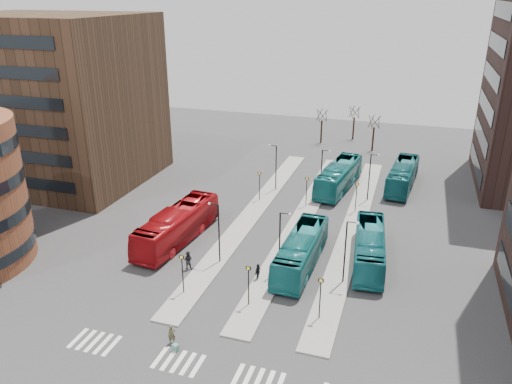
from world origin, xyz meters
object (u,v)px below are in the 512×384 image
(red_bus, at_px, (177,225))
(teal_bus_d, at_px, (403,176))
(commuter_a, at_px, (188,260))
(commuter_c, at_px, (293,270))
(suitcase, at_px, (175,348))
(traveller, at_px, (172,335))
(teal_bus_a, at_px, (301,251))
(teal_bus_c, at_px, (369,247))
(commuter_b, at_px, (258,272))
(teal_bus_b, at_px, (339,176))

(red_bus, xyz_separation_m, teal_bus_d, (21.78, 23.37, -0.14))
(commuter_a, xyz_separation_m, commuter_c, (9.90, 1.59, -0.20))
(suitcase, height_order, traveller, traveller)
(commuter_c, bearing_deg, red_bus, -66.12)
(red_bus, distance_m, teal_bus_d, 31.94)
(teal_bus_a, xyz_separation_m, teal_bus_d, (8.22, 24.47, 0.02))
(teal_bus_c, relative_size, teal_bus_d, 0.97)
(traveller, bearing_deg, teal_bus_d, 33.98)
(suitcase, bearing_deg, commuter_b, 97.21)
(teal_bus_c, distance_m, commuter_b, 11.33)
(teal_bus_a, relative_size, commuter_b, 7.22)
(traveller, xyz_separation_m, commuter_c, (6.41, 11.90, -0.05))
(teal_bus_b, distance_m, traveller, 36.03)
(commuter_a, bearing_deg, commuter_b, 173.62)
(teal_bus_c, xyz_separation_m, commuter_b, (-9.27, -6.47, -0.80))
(teal_bus_b, bearing_deg, teal_bus_a, -82.82)
(commuter_c, bearing_deg, teal_bus_d, -159.71)
(traveller, xyz_separation_m, commuter_b, (3.44, 10.42, 0.05))
(teal_bus_b, height_order, teal_bus_d, teal_bus_b)
(suitcase, bearing_deg, traveller, 153.03)
(teal_bus_c, distance_m, commuter_c, 8.09)
(commuter_c, bearing_deg, suitcase, 13.03)
(suitcase, relative_size, commuter_c, 0.38)
(traveller, relative_size, commuter_a, 0.84)
(teal_bus_a, bearing_deg, red_bus, 176.75)
(red_bus, height_order, commuter_a, red_bus)
(teal_bus_c, distance_m, teal_bus_d, 21.79)
(teal_bus_a, height_order, commuter_a, teal_bus_a)
(suitcase, relative_size, teal_bus_a, 0.05)
(teal_bus_a, distance_m, teal_bus_c, 6.72)
(teal_bus_d, height_order, commuter_a, teal_bus_d)
(red_bus, bearing_deg, commuter_b, -19.45)
(teal_bus_c, xyz_separation_m, traveller, (-12.71, -16.88, -0.85))
(teal_bus_b, relative_size, teal_bus_c, 1.09)
(teal_bus_a, relative_size, teal_bus_c, 1.02)
(teal_bus_d, xyz_separation_m, commuter_b, (-11.37, -28.16, -0.86))
(commuter_b, height_order, commuter_c, commuter_b)
(suitcase, height_order, teal_bus_b, teal_bus_b)
(traveller, xyz_separation_m, commuter_a, (-3.49, 10.30, 0.15))
(red_bus, height_order, teal_bus_b, red_bus)
(teal_bus_b, bearing_deg, commuter_b, -89.94)
(suitcase, distance_m, commuter_c, 13.87)
(teal_bus_b, xyz_separation_m, teal_bus_c, (5.97, -18.50, -0.15))
(suitcase, relative_size, teal_bus_b, 0.04)
(teal_bus_b, bearing_deg, red_bus, -116.61)
(red_bus, distance_m, commuter_c, 13.83)
(red_bus, bearing_deg, teal_bus_d, 52.27)
(red_bus, relative_size, teal_bus_a, 1.10)
(red_bus, height_order, traveller, red_bus)
(suitcase, relative_size, traveller, 0.35)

